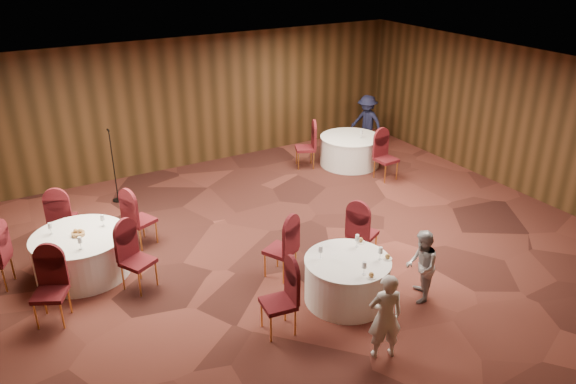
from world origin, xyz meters
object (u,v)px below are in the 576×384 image
table_right (350,150)px  man_c (367,122)px  woman_b (421,266)px  table_main (347,280)px  woman_a (385,316)px  table_left (82,254)px  mic_stand (116,180)px

table_right → man_c: 1.37m
table_right → woman_b: size_ratio=1.26×
table_main → table_right: bearing=53.7°
woman_a → table_left: bearing=-34.3°
table_left → man_c: size_ratio=1.09×
table_left → woman_a: 5.31m
mic_stand → woman_b: size_ratio=1.36×
table_left → mic_stand: bearing=64.3°
table_left → table_right: (6.98, 1.84, 0.00)m
woman_a → woman_b: bearing=-131.2°
table_main → table_right: same height
table_left → woman_a: size_ratio=1.22×
table_main → woman_b: 1.19m
woman_a → mic_stand: bearing=-55.6°
woman_a → man_c: man_c is taller
table_right → table_main: bearing=-126.3°
table_right → mic_stand: 5.77m
man_c → woman_a: bearing=-55.2°
table_main → mic_stand: (-2.21, 5.57, 0.11)m
table_left → man_c: bearing=17.9°
mic_stand → woman_a: bearing=-74.8°
woman_b → man_c: man_c is taller
man_c → table_right: bearing=-74.7°
table_main → man_c: size_ratio=0.92×
table_main → woman_b: size_ratio=1.13×
mic_stand → man_c: bearing=-0.4°
woman_a → woman_b: size_ratio=1.09×
table_left → mic_stand: (1.27, 2.65, 0.11)m
man_c → table_main: bearing=-59.3°
woman_b → table_right: bearing=-167.6°
woman_a → table_main: bearing=-84.8°
table_right → woman_b: 5.87m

